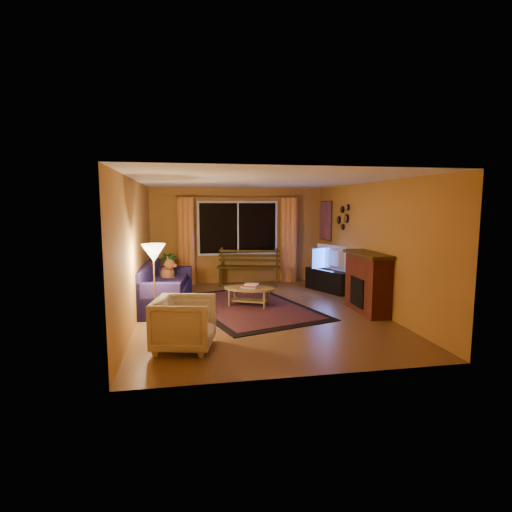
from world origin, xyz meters
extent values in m
cube|color=brown|center=(0.00, 0.00, -0.01)|extent=(4.50, 6.00, 0.02)
cube|color=white|center=(0.00, 0.00, 2.51)|extent=(4.50, 6.00, 0.02)
cube|color=#BD8031|center=(0.00, 3.01, 1.25)|extent=(4.50, 0.02, 2.50)
cube|color=#BD8031|center=(-2.26, 0.00, 1.25)|extent=(0.02, 6.00, 2.50)
cube|color=#BD8031|center=(2.26, 0.00, 1.25)|extent=(0.02, 6.00, 2.50)
cube|color=black|center=(0.00, 2.94, 1.45)|extent=(2.00, 0.02, 1.30)
cylinder|color=#BF8C3F|center=(0.00, 2.90, 2.25)|extent=(3.20, 0.03, 0.03)
cylinder|color=#F7933E|center=(-1.35, 2.88, 1.12)|extent=(0.36, 0.36, 2.24)
cylinder|color=#F7933E|center=(1.35, 2.88, 1.12)|extent=(0.36, 0.36, 2.24)
cube|color=#342606|center=(0.21, 2.52, 0.24)|extent=(1.66, 0.85, 0.48)
imported|color=#235B1E|center=(-1.81, 2.72, 0.42)|extent=(0.61, 0.61, 0.85)
cube|color=#1B133B|center=(-1.81, 0.69, 0.43)|extent=(1.13, 2.19, 0.85)
imported|color=beige|center=(-1.42, -1.80, 0.42)|extent=(0.92, 0.96, 0.83)
cylinder|color=#BF8C3F|center=(-1.90, -0.62, 0.70)|extent=(0.30, 0.30, 1.40)
cube|color=#692308|center=(-0.15, 0.40, 0.01)|extent=(2.97, 3.78, 0.02)
cylinder|color=olive|center=(-0.12, 0.45, 0.19)|extent=(1.40, 1.40, 0.38)
cube|color=black|center=(2.00, 1.53, 0.26)|extent=(0.87, 1.30, 0.52)
imported|color=black|center=(2.00, 1.53, 0.81)|extent=(0.53, 0.98, 0.58)
cube|color=maroon|center=(2.05, -0.40, 0.55)|extent=(0.40, 1.20, 1.10)
cube|color=#E84922|center=(2.22, 2.45, 1.65)|extent=(0.04, 0.76, 0.96)
camera|label=1|loc=(-1.40, -7.41, 2.06)|focal=28.00mm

